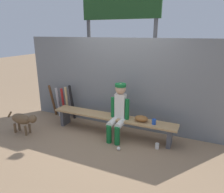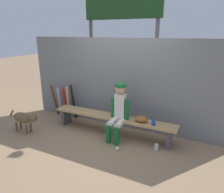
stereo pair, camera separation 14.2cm
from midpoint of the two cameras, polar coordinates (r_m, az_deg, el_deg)
ground_plane at (r=4.77m, az=0.87°, el=-10.10°), size 30.00×30.00×0.00m
chainlink_fence at (r=4.82m, az=3.39°, el=3.35°), size 4.93×0.03×2.07m
dugout_bench at (r=4.62m, az=0.89°, el=-6.35°), size 2.81×0.36×0.42m
player_seated at (r=4.35m, az=2.63°, el=-3.77°), size 0.41×0.55×1.17m
baseball_glove at (r=4.35m, az=8.83°, el=-6.06°), size 0.28×0.20×0.12m
bat_aluminum_black at (r=5.46m, az=-9.74°, el=-1.48°), size 0.09×0.20×0.92m
bat_wood_natural at (r=5.53m, az=-11.06°, el=-1.63°), size 0.08×0.14×0.87m
bat_aluminum_red at (r=5.63m, az=-12.03°, el=-1.65°), size 0.08×0.14×0.81m
bat_aluminum_silver at (r=5.73m, az=-13.33°, el=-1.44°), size 0.08×0.15×0.80m
bat_wood_dark at (r=5.81m, az=-14.69°, el=-0.89°), size 0.07×0.26×0.88m
baseball at (r=4.15m, az=2.49°, el=-14.00°), size 0.07×0.07×0.07m
cup_on_ground at (r=4.27m, az=12.94°, el=-13.19°), size 0.08×0.08×0.11m
cup_on_bench at (r=4.25m, az=12.19°, el=-6.89°), size 0.08×0.08×0.11m
scoreboard at (r=5.74m, az=4.05°, el=21.23°), size 2.40×0.27×3.66m
dog at (r=5.07m, az=-22.05°, el=-5.53°), size 0.84×0.20×0.49m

